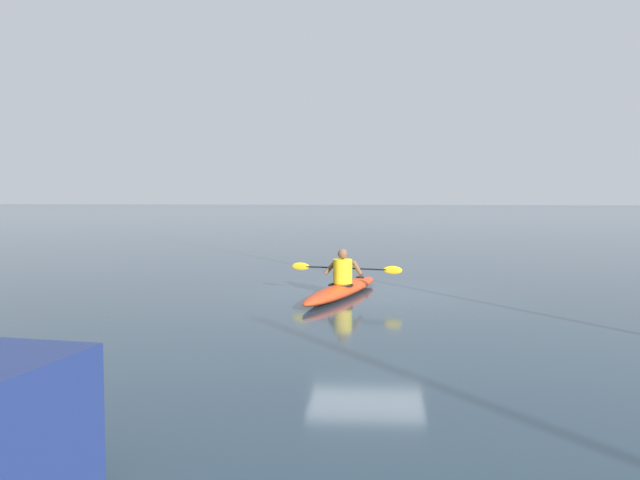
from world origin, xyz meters
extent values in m
plane|color=#233847|center=(0.00, 0.00, 0.00)|extent=(160.00, 160.00, 0.00)
ellipsoid|color=red|center=(0.50, 0.70, 0.13)|extent=(1.71, 4.26, 0.26)
torus|color=black|center=(0.52, 0.77, 0.24)|extent=(0.65, 0.65, 0.04)
cylinder|color=black|center=(0.16, -0.54, 0.25)|extent=(0.18, 0.18, 0.02)
cylinder|color=yellow|center=(0.49, 0.65, 0.51)|extent=(0.40, 0.40, 0.51)
sphere|color=brown|center=(0.49, 0.65, 0.88)|extent=(0.21, 0.21, 0.21)
cylinder|color=black|center=(0.44, 0.46, 0.56)|extent=(1.98, 0.58, 0.03)
ellipsoid|color=gold|center=(1.42, 0.18, 0.56)|extent=(0.40, 0.15, 0.17)
ellipsoid|color=gold|center=(-0.55, 0.73, 0.56)|extent=(0.40, 0.15, 0.17)
cylinder|color=brown|center=(0.76, 0.49, 0.58)|extent=(0.31, 0.18, 0.34)
cylinder|color=brown|center=(0.18, 0.65, 0.58)|extent=(0.25, 0.25, 0.34)
camera|label=1|loc=(-0.26, 15.77, 2.26)|focal=41.05mm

